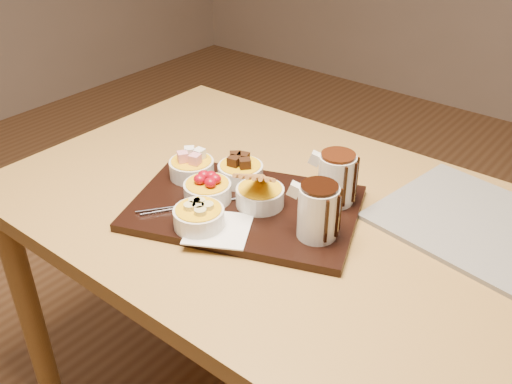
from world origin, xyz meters
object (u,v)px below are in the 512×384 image
Objects in this scene: dining_table at (275,240)px; pitcher_milk_chocolate at (336,179)px; serving_board at (245,208)px; bowl_strawberries at (208,192)px; newspaper at (485,227)px; pitcher_dark_chocolate at (318,212)px.

pitcher_milk_chocolate is (0.11, 0.06, 0.17)m from dining_table.
bowl_strawberries reaches higher than serving_board.
serving_board is 0.48m from newspaper.
dining_table is at bearing 43.94° from bowl_strawberries.
pitcher_milk_chocolate is (0.14, 0.13, 0.06)m from serving_board.
bowl_strawberries is 0.27m from pitcher_milk_chocolate.
newspaper is at bearing 30.47° from bowl_strawberries.
serving_board is 4.37× the size of pitcher_dark_chocolate.
serving_board reaches higher than newspaper.
pitcher_milk_chocolate is at bearing 85.60° from pitcher_dark_chocolate.
newspaper is (0.41, 0.25, -0.00)m from serving_board.
serving_board is 0.08m from bowl_strawberries.
pitcher_dark_chocolate is at bearing -23.86° from dining_table.
pitcher_dark_chocolate reaches higher than serving_board.
dining_table is 0.20m from bowl_strawberries.
bowl_strawberries is at bearing 167.35° from pitcher_dark_chocolate.
newspaper is (0.27, 0.12, -0.07)m from pitcher_milk_chocolate.
dining_table is 2.61× the size of serving_board.
serving_board is 0.20m from pitcher_milk_chocolate.
bowl_strawberries is at bearing -163.61° from pitcher_milk_chocolate.
newspaper is at bearing 3.20° from pitcher_milk_chocolate.
bowl_strawberries is (-0.10, -0.10, 0.14)m from dining_table.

